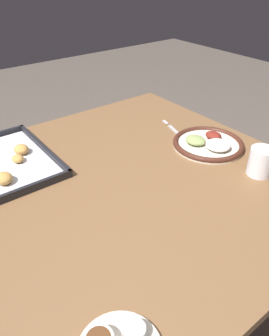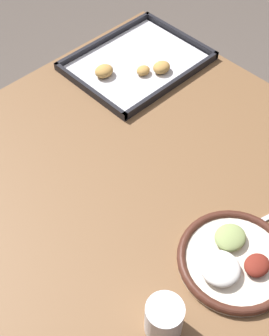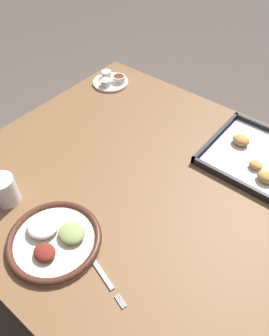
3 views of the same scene
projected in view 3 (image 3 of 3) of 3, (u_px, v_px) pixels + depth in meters
name	position (u px, v px, depth m)	size (l,w,h in m)	color
ground_plane	(135.00, 277.00, 1.59)	(8.00, 8.00, 0.00)	#564C44
dining_table	(136.00, 195.00, 1.13)	(1.08, 1.03, 0.74)	brown
dinner_plate	(54.00, 239.00, 0.88)	(0.26, 0.26, 0.04)	beige
fork	(100.00, 271.00, 0.83)	(0.19, 0.07, 0.00)	#B2B2B7
saucer_plate	(111.00, 80.00, 1.43)	(0.15, 0.15, 0.04)	beige
baking_tray	(266.00, 162.00, 1.09)	(0.41, 0.32, 0.04)	black
drinking_cup	(4.00, 190.00, 0.95)	(0.08, 0.08, 0.09)	white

